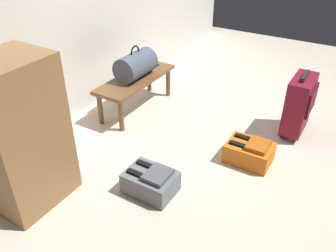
# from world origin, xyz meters

# --- Properties ---
(ground_plane) EXTENTS (6.60, 6.60, 0.00)m
(ground_plane) POSITION_xyz_m (0.00, 0.00, 0.00)
(ground_plane) COLOR beige
(bench) EXTENTS (1.00, 0.36, 0.37)m
(bench) POSITION_xyz_m (0.05, 1.08, 0.31)
(bench) COLOR brown
(bench) RESTS_ON ground
(duffel_bag_slate) EXTENTS (0.44, 0.26, 0.34)m
(duffel_bag_slate) POSITION_xyz_m (0.07, 1.08, 0.50)
(duffel_bag_slate) COLOR #475160
(duffel_bag_slate) RESTS_ON bench
(cell_phone) EXTENTS (0.07, 0.14, 0.01)m
(cell_phone) POSITION_xyz_m (0.43, 1.11, 0.37)
(cell_phone) COLOR #191E4C
(cell_phone) RESTS_ON bench
(suitcase_upright_burgundy) EXTENTS (0.41, 0.21, 0.62)m
(suitcase_upright_burgundy) POSITION_xyz_m (0.44, -0.51, 0.32)
(suitcase_upright_burgundy) COLOR maroon
(suitcase_upright_burgundy) RESTS_ON ground
(backpack_orange) EXTENTS (0.28, 0.38, 0.21)m
(backpack_orange) POSITION_xyz_m (-0.21, -0.29, 0.09)
(backpack_orange) COLOR orange
(backpack_orange) RESTS_ON ground
(backpack_grey) EXTENTS (0.28, 0.38, 0.21)m
(backpack_grey) POSITION_xyz_m (-0.97, 0.22, 0.09)
(backpack_grey) COLOR slate
(backpack_grey) RESTS_ON ground
(side_cabinet) EXTENTS (0.56, 0.44, 1.10)m
(side_cabinet) POSITION_xyz_m (-1.46, 0.95, 0.55)
(side_cabinet) COLOR olive
(side_cabinet) RESTS_ON ground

